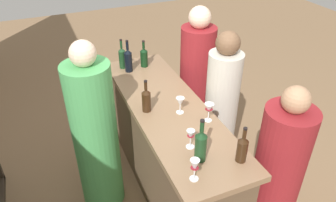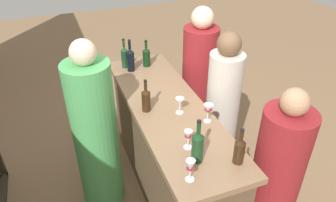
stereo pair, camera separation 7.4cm
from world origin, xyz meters
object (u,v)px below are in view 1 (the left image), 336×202
at_px(person_center_guest, 277,176).
at_px(person_right_guest, 196,85).
at_px(wine_glass_near_center, 180,102).
at_px(wine_bottle_center_amber_brown, 146,100).
at_px(wine_bottle_far_right_olive_green, 122,57).
at_px(wine_bottle_rightmost_dark_green, 144,57).
at_px(wine_glass_near_left, 209,109).
at_px(wine_bottle_leftmost_amber_brown, 242,148).
at_px(wine_bottle_second_right_near_black, 128,60).
at_px(person_left_guest, 220,114).
at_px(person_server_behind, 96,137).
at_px(wine_bottle_second_left_olive_green, 201,145).
at_px(wine_glass_near_right, 191,136).
at_px(wine_glass_far_left, 195,166).

xyz_separation_m(person_center_guest, person_right_guest, (1.37, 0.00, 0.07)).
bearing_deg(wine_glass_near_center, wine_bottle_center_amber_brown, 61.82).
height_order(wine_bottle_far_right_olive_green, wine_glass_near_center, wine_bottle_far_right_olive_green).
relative_size(wine_bottle_rightmost_dark_green, wine_glass_near_left, 1.79).
xyz_separation_m(wine_bottle_leftmost_amber_brown, wine_glass_near_center, (0.67, 0.14, -0.01)).
bearing_deg(wine_bottle_rightmost_dark_green, wine_bottle_second_right_near_black, 103.77).
bearing_deg(person_center_guest, wine_bottle_second_right_near_black, -83.40).
distance_m(wine_bottle_far_right_olive_green, person_left_guest, 1.13).
distance_m(wine_glass_near_left, person_server_behind, 1.00).
bearing_deg(wine_glass_near_left, person_right_guest, -22.07).
height_order(wine_bottle_second_left_olive_green, wine_glass_near_right, wine_bottle_second_left_olive_green).
height_order(wine_bottle_rightmost_dark_green, wine_glass_near_right, wine_bottle_rightmost_dark_green).
xyz_separation_m(wine_bottle_second_right_near_black, wine_glass_near_left, (-1.04, -0.33, -0.02)).
bearing_deg(person_center_guest, person_left_guest, -106.17).
bearing_deg(wine_bottle_second_right_near_black, wine_glass_near_left, -162.42).
relative_size(wine_bottle_second_left_olive_green, wine_glass_near_right, 2.24).
xyz_separation_m(wine_bottle_leftmost_amber_brown, wine_bottle_far_right_olive_green, (1.62, 0.35, 0.01)).
xyz_separation_m(wine_bottle_far_right_olive_green, person_center_guest, (-1.61, -0.73, -0.44)).
relative_size(wine_bottle_leftmost_amber_brown, person_right_guest, 0.17).
xyz_separation_m(wine_glass_near_center, person_right_guest, (0.71, -0.52, -0.35)).
relative_size(wine_bottle_second_right_near_black, wine_glass_near_left, 2.10).
bearing_deg(wine_bottle_second_left_olive_green, person_right_guest, -26.39).
height_order(wine_bottle_leftmost_amber_brown, person_center_guest, person_center_guest).
distance_m(wine_bottle_center_amber_brown, wine_glass_near_left, 0.51).
xyz_separation_m(wine_bottle_far_right_olive_green, wine_glass_near_left, (-1.14, -0.36, -0.01)).
distance_m(wine_glass_near_right, person_left_guest, 0.91).
distance_m(wine_bottle_second_right_near_black, person_server_behind, 0.86).
bearing_deg(person_center_guest, wine_bottle_far_right_olive_green, -83.69).
xyz_separation_m(wine_glass_near_left, wine_glass_near_right, (-0.23, 0.27, -0.01)).
bearing_deg(wine_bottle_second_right_near_black, person_left_guest, -136.34).
bearing_deg(wine_glass_far_left, person_right_guest, -27.82).
relative_size(wine_bottle_leftmost_amber_brown, wine_bottle_center_amber_brown, 0.97).
bearing_deg(wine_bottle_rightmost_dark_green, wine_bottle_far_right_olive_green, 76.00).
bearing_deg(wine_bottle_second_right_near_black, person_server_behind, 140.25).
bearing_deg(wine_glass_near_right, person_left_guest, -46.80).
relative_size(wine_glass_near_center, person_right_guest, 0.09).
bearing_deg(wine_bottle_second_left_olive_green, person_center_guest, -99.16).
bearing_deg(person_center_guest, wine_glass_near_right, -38.71).
bearing_deg(person_right_guest, person_left_guest, 108.11).
distance_m(wine_bottle_center_amber_brown, person_center_guest, 1.18).
distance_m(wine_bottle_far_right_olive_green, wine_glass_near_left, 1.20).
bearing_deg(wine_bottle_far_right_olive_green, person_right_guest, -108.10).
height_order(wine_bottle_second_left_olive_green, wine_glass_near_center, wine_bottle_second_left_olive_green).
relative_size(wine_bottle_second_left_olive_green, person_right_guest, 0.20).
height_order(wine_bottle_far_right_olive_green, wine_glass_near_left, wine_bottle_far_right_olive_green).
relative_size(wine_glass_near_right, person_left_guest, 0.09).
relative_size(wine_bottle_second_right_near_black, person_left_guest, 0.21).
relative_size(wine_glass_near_center, person_left_guest, 0.09).
bearing_deg(wine_bottle_center_amber_brown, wine_bottle_second_right_near_black, -5.54).
height_order(person_left_guest, person_right_guest, person_right_guest).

